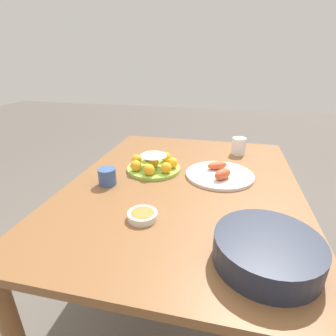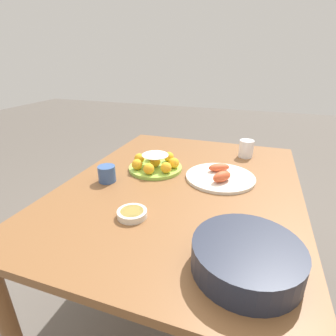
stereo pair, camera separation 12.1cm
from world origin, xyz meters
name	(u,v)px [view 2 (the right image)]	position (x,y,z in m)	size (l,w,h in m)	color
ground_plane	(179,306)	(0.00, 0.00, 0.00)	(12.00, 12.00, 0.00)	#5B544C
dining_table	(182,202)	(0.00, 0.00, 0.67)	(1.29, 0.99, 0.77)	brown
cake_plate	(155,164)	(-0.10, -0.17, 0.80)	(0.26, 0.26, 0.09)	#99CC4C
serving_bowl	(247,256)	(0.43, 0.30, 0.82)	(0.29, 0.29, 0.08)	#232838
sauce_bowl	(132,213)	(0.31, -0.09, 0.79)	(0.10, 0.10, 0.02)	silver
seafood_platter	(220,176)	(-0.10, 0.15, 0.79)	(0.31, 0.31, 0.06)	silver
cup_near	(107,174)	(0.09, -0.32, 0.81)	(0.08, 0.08, 0.07)	#38568E
cup_far	(246,149)	(-0.43, 0.24, 0.82)	(0.08, 0.08, 0.09)	white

